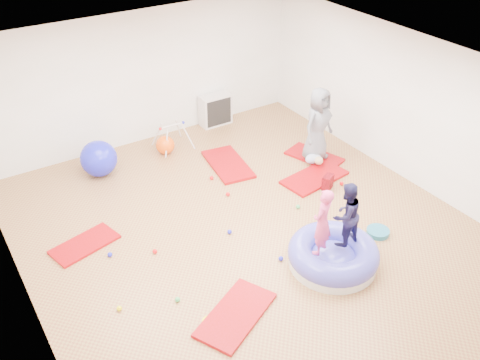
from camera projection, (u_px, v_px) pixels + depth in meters
room at (251, 162)px, 8.21m from camera, size 7.01×8.01×2.81m
gym_mat_front_left at (236, 315)px, 7.41m from camera, size 1.41×1.13×0.05m
gym_mat_mid_left at (85, 244)px, 8.69m from camera, size 1.16×0.77×0.04m
gym_mat_center_back at (228, 164)px, 10.80m from camera, size 0.87×1.42×0.06m
gym_mat_right at (314, 178)px, 10.37m from camera, size 1.38×0.82×0.05m
gym_mat_rear_right at (314, 156)px, 11.06m from camera, size 0.90×1.27×0.05m
inflatable_cushion at (333, 255)px, 8.24m from camera, size 1.41×1.41×0.44m
child_pink at (323, 219)px, 7.72m from camera, size 0.47×0.41×1.09m
child_navy at (346, 212)px, 7.90m from camera, size 0.55×0.45×1.06m
adult_caregiver at (318, 124)px, 10.57m from camera, size 0.84×0.65×1.52m
infant at (315, 159)px, 10.72m from camera, size 0.37×0.37×0.22m
ball_pit_balls at (220, 232)px, 8.94m from camera, size 4.86×2.69×0.08m
exercise_ball_blue at (99, 159)px, 10.34m from camera, size 0.71×0.71×0.71m
exercise_ball_orange at (165, 145)px, 11.12m from camera, size 0.39×0.39×0.39m
infant_play_gym at (172, 133)px, 11.22m from camera, size 0.72×0.68×0.55m
cube_shelf at (215, 110)px, 12.17m from camera, size 0.71×0.35×0.71m
balance_disc at (378, 232)px, 8.93m from camera, size 0.38×0.38×0.08m
backpack at (328, 182)px, 10.03m from camera, size 0.28×0.24×0.28m
yellow_toy at (209, 321)px, 7.32m from camera, size 0.20×0.20×0.03m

